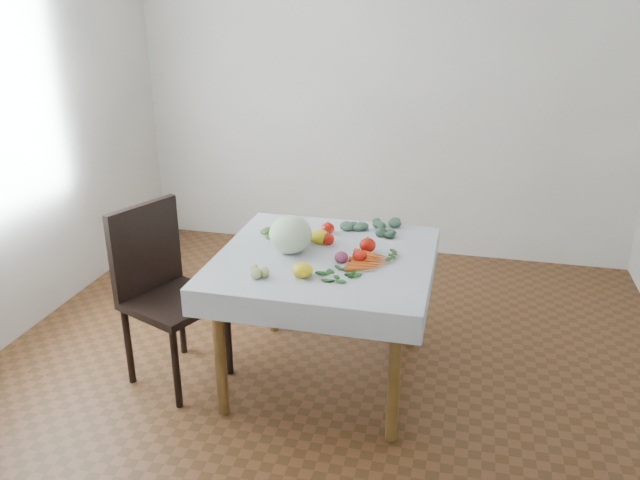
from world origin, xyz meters
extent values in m
plane|color=brown|center=(0.00, 0.00, 0.00)|extent=(4.00, 4.00, 0.00)
cube|color=white|center=(0.00, 2.00, 1.35)|extent=(4.00, 0.04, 2.70)
cube|color=brown|center=(0.00, 0.00, 0.73)|extent=(1.00, 1.00, 0.04)
cylinder|color=brown|center=(-0.44, -0.44, 0.35)|extent=(0.06, 0.06, 0.71)
cylinder|color=brown|center=(0.44, -0.44, 0.35)|extent=(0.06, 0.06, 0.71)
cylinder|color=brown|center=(-0.44, 0.44, 0.35)|extent=(0.06, 0.06, 0.71)
cylinder|color=brown|center=(0.44, 0.44, 0.35)|extent=(0.06, 0.06, 0.71)
cube|color=silver|center=(0.00, 0.00, 0.75)|extent=(1.12, 1.12, 0.01)
cube|color=black|center=(-0.79, -0.20, 0.48)|extent=(0.59, 0.59, 0.04)
cube|color=black|center=(-0.98, -0.12, 0.75)|extent=(0.21, 0.43, 0.49)
cylinder|color=black|center=(-1.04, -0.30, 0.23)|extent=(0.04, 0.04, 0.46)
cylinder|color=black|center=(-0.69, -0.45, 0.23)|extent=(0.04, 0.04, 0.46)
cylinder|color=black|center=(-0.90, 0.05, 0.23)|extent=(0.04, 0.04, 0.46)
cylinder|color=black|center=(-0.54, -0.09, 0.23)|extent=(0.04, 0.04, 0.46)
ellipsoid|color=beige|center=(-0.19, -0.01, 0.86)|extent=(0.23, 0.23, 0.20)
ellipsoid|color=red|center=(-0.06, 0.31, 0.79)|extent=(0.10, 0.10, 0.07)
ellipsoid|color=red|center=(-0.02, 0.14, 0.79)|extent=(0.08, 0.08, 0.07)
ellipsoid|color=red|center=(0.19, -0.05, 0.79)|extent=(0.10, 0.10, 0.07)
ellipsoid|color=red|center=(0.21, 0.09, 0.79)|extent=(0.11, 0.11, 0.08)
ellipsoid|color=gold|center=(-0.07, 0.15, 0.79)|extent=(0.14, 0.14, 0.08)
ellipsoid|color=gold|center=(-0.04, -0.29, 0.79)|extent=(0.12, 0.12, 0.07)
ellipsoid|color=#631C3D|center=(-0.18, 0.12, 0.79)|extent=(0.09, 0.09, 0.06)
ellipsoid|color=#631C3D|center=(0.10, -0.08, 0.79)|extent=(0.09, 0.09, 0.06)
ellipsoid|color=#B4BD6D|center=(-0.23, -0.33, 0.78)|extent=(0.05, 0.05, 0.04)
ellipsoid|color=#B4BD6D|center=(-0.25, -0.32, 0.78)|extent=(0.05, 0.05, 0.04)
ellipsoid|color=#B4BD6D|center=(-0.24, -0.35, 0.78)|extent=(0.05, 0.05, 0.04)
ellipsoid|color=#B4BD6D|center=(-0.21, -0.30, 0.78)|extent=(0.05, 0.05, 0.04)
ellipsoid|color=#B4BD6D|center=(-0.30, -0.33, 0.78)|extent=(0.05, 0.05, 0.04)
cone|color=orange|center=(0.25, 0.04, 0.77)|extent=(0.20, 0.08, 0.03)
cone|color=orange|center=(0.25, 0.01, 0.77)|extent=(0.20, 0.06, 0.03)
cone|color=orange|center=(0.25, -0.03, 0.77)|extent=(0.20, 0.04, 0.03)
cone|color=orange|center=(0.25, -0.06, 0.77)|extent=(0.20, 0.03, 0.03)
cone|color=orange|center=(0.25, -0.09, 0.77)|extent=(0.20, 0.05, 0.03)
cone|color=orange|center=(0.25, -0.12, 0.77)|extent=(0.20, 0.07, 0.03)
cone|color=orange|center=(0.25, -0.16, 0.77)|extent=(0.20, 0.09, 0.03)
ellipsoid|color=#355740|center=(0.18, 0.43, 0.78)|extent=(0.06, 0.06, 0.04)
ellipsoid|color=#355740|center=(0.15, 0.46, 0.78)|extent=(0.06, 0.06, 0.04)
ellipsoid|color=#355740|center=(0.15, 0.40, 0.78)|extent=(0.06, 0.06, 0.04)
ellipsoid|color=#355740|center=(0.21, 0.45, 0.78)|extent=(0.06, 0.06, 0.04)
ellipsoid|color=#355740|center=(0.11, 0.44, 0.78)|extent=(0.06, 0.06, 0.04)
ellipsoid|color=#355740|center=(0.20, 0.39, 0.78)|extent=(0.06, 0.06, 0.04)
ellipsoid|color=#355740|center=(0.18, 0.49, 0.78)|extent=(0.06, 0.06, 0.04)
ellipsoid|color=#355740|center=(0.10, 0.39, 0.78)|extent=(0.06, 0.06, 0.04)
ellipsoid|color=#355740|center=(0.25, 0.43, 0.78)|extent=(0.06, 0.06, 0.04)
ellipsoid|color=#355740|center=(0.10, 0.49, 0.78)|extent=(0.06, 0.06, 0.04)
ellipsoid|color=#355740|center=(0.17, 0.35, 0.78)|extent=(0.06, 0.06, 0.04)
ellipsoid|color=#355740|center=(0.24, 0.50, 0.78)|extent=(0.06, 0.06, 0.04)
ellipsoid|color=#355740|center=(0.04, 0.42, 0.78)|extent=(0.06, 0.06, 0.04)
ellipsoid|color=#355740|center=(0.27, 0.37, 0.78)|extent=(0.06, 0.06, 0.04)
ellipsoid|color=#355740|center=(0.14, 0.55, 0.78)|extent=(0.06, 0.06, 0.04)
ellipsoid|color=#1C561B|center=(0.15, -0.23, 0.76)|extent=(0.05, 0.03, 0.01)
ellipsoid|color=#1C561B|center=(0.11, -0.23, 0.76)|extent=(0.05, 0.03, 0.01)
ellipsoid|color=#1C561B|center=(0.14, -0.26, 0.76)|extent=(0.05, 0.03, 0.01)
ellipsoid|color=#1C561B|center=(0.15, -0.21, 0.76)|extent=(0.05, 0.03, 0.01)
ellipsoid|color=#1C561B|center=(0.09, -0.25, 0.76)|extent=(0.05, 0.03, 0.01)
ellipsoid|color=#1C561B|center=(0.18, -0.25, 0.76)|extent=(0.05, 0.03, 0.01)
ellipsoid|color=#1C561B|center=(0.11, -0.20, 0.76)|extent=(0.05, 0.03, 0.01)
ellipsoid|color=#1C561B|center=(0.12, -0.28, 0.76)|extent=(0.05, 0.03, 0.01)
ellipsoid|color=#1C561B|center=(0.19, -0.21, 0.76)|extent=(0.05, 0.03, 0.01)
ellipsoid|color=#1C561B|center=(0.06, -0.23, 0.76)|extent=(0.05, 0.03, 0.01)
ellipsoid|color=#1C561B|center=(0.18, -0.29, 0.76)|extent=(0.05, 0.03, 0.01)
ellipsoid|color=#1C561B|center=(0.14, -0.17, 0.76)|extent=(0.05, 0.03, 0.01)
ellipsoid|color=#1C561B|center=(0.07, -0.29, 0.76)|extent=(0.05, 0.03, 0.01)
ellipsoid|color=#1C561B|center=(0.23, -0.23, 0.76)|extent=(0.05, 0.03, 0.01)
ellipsoid|color=#1C561B|center=(0.05, -0.18, 0.76)|extent=(0.05, 0.03, 0.01)
ellipsoid|color=#557937|center=(-0.29, 0.16, 0.77)|extent=(0.06, 0.06, 0.03)
ellipsoid|color=#557937|center=(-0.32, 0.18, 0.77)|extent=(0.06, 0.06, 0.03)
ellipsoid|color=#557937|center=(-0.31, 0.13, 0.77)|extent=(0.06, 0.06, 0.03)
ellipsoid|color=#557937|center=(-0.27, 0.19, 0.77)|extent=(0.06, 0.06, 0.03)
ellipsoid|color=#557937|center=(-0.36, 0.16, 0.77)|extent=(0.06, 0.06, 0.03)
ellipsoid|color=#557937|center=(-0.25, 0.12, 0.77)|extent=(0.06, 0.06, 0.03)
ellipsoid|color=#557937|center=(-0.32, 0.22, 0.77)|extent=(0.06, 0.06, 0.03)
ellipsoid|color=#557937|center=(-0.35, 0.10, 0.77)|extent=(0.06, 0.06, 0.03)
ellipsoid|color=#557937|center=(-0.21, 0.18, 0.77)|extent=(0.06, 0.06, 0.03)
ellipsoid|color=#557937|center=(-0.40, 0.20, 0.77)|extent=(0.06, 0.06, 0.03)
ellipsoid|color=#557937|center=(-0.27, 0.07, 0.77)|extent=(0.06, 0.06, 0.03)
ellipsoid|color=#557937|center=(-0.25, 0.25, 0.77)|extent=(0.06, 0.06, 0.03)
camera|label=1|loc=(0.69, -2.95, 2.05)|focal=35.00mm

